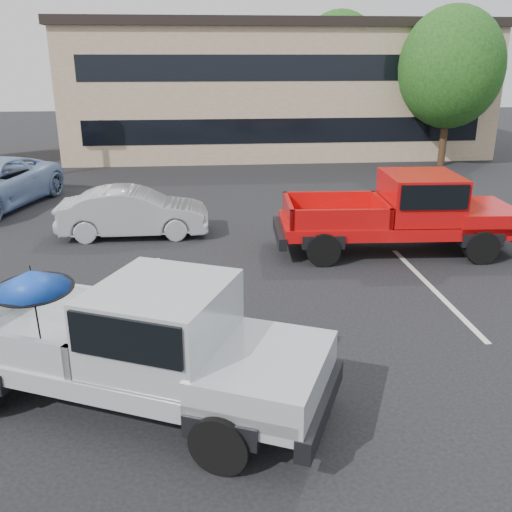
# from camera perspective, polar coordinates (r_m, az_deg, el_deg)

# --- Properties ---
(ground) EXTENTS (90.00, 90.00, 0.00)m
(ground) POSITION_cam_1_polar(r_m,az_deg,el_deg) (10.20, 5.66, -8.22)
(ground) COLOR black
(ground) RESTS_ON ground
(stripe_left) EXTENTS (0.12, 5.00, 0.01)m
(stripe_left) POSITION_cam_1_polar(r_m,az_deg,el_deg) (11.88, -10.63, -4.30)
(stripe_left) COLOR silver
(stripe_left) RESTS_ON ground
(stripe_right) EXTENTS (0.12, 5.00, 0.01)m
(stripe_right) POSITION_cam_1_polar(r_m,az_deg,el_deg) (12.79, 17.24, -3.12)
(stripe_right) COLOR silver
(stripe_right) RESTS_ON ground
(motel_building) EXTENTS (20.40, 8.40, 6.30)m
(motel_building) POSITION_cam_1_polar(r_m,az_deg,el_deg) (30.12, 1.87, 16.55)
(motel_building) COLOR tan
(motel_building) RESTS_ON ground
(tree_right) EXTENTS (4.46, 4.46, 6.78)m
(tree_right) POSITION_cam_1_polar(r_m,az_deg,el_deg) (27.13, 18.92, 17.38)
(tree_right) COLOR #332114
(tree_right) RESTS_ON ground
(tree_back) EXTENTS (4.68, 4.68, 7.11)m
(tree_back) POSITION_cam_1_polar(r_m,az_deg,el_deg) (33.78, 8.32, 18.73)
(tree_back) COLOR #332114
(tree_back) RESTS_ON ground
(silver_pickup) EXTENTS (5.99, 4.12, 2.06)m
(silver_pickup) POSITION_cam_1_polar(r_m,az_deg,el_deg) (8.01, -10.74, -8.19)
(silver_pickup) COLOR black
(silver_pickup) RESTS_ON ground
(red_pickup) EXTENTS (6.11, 2.49, 1.98)m
(red_pickup) POSITION_cam_1_polar(r_m,az_deg,el_deg) (14.77, 15.33, 4.48)
(red_pickup) COLOR black
(red_pickup) RESTS_ON ground
(silver_sedan) EXTENTS (4.05, 1.42, 1.33)m
(silver_sedan) POSITION_cam_1_polar(r_m,az_deg,el_deg) (15.98, -12.13, 4.31)
(silver_sedan) COLOR #AEB0B5
(silver_sedan) RESTS_ON ground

